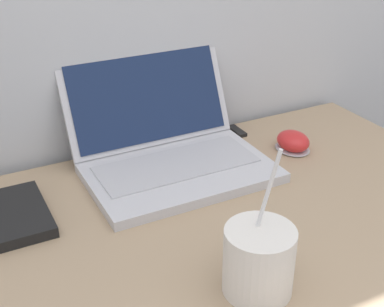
{
  "coord_description": "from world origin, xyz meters",
  "views": [
    {
      "loc": [
        -0.4,
        -0.34,
        1.29
      ],
      "look_at": [
        0.01,
        0.45,
        0.82
      ],
      "focal_mm": 50.0,
      "sensor_mm": 36.0,
      "label": 1
    }
  ],
  "objects_px": {
    "computer_mouse": "(293,142)",
    "usb_stick": "(237,131)",
    "laptop": "(169,146)",
    "drink_cup": "(259,259)"
  },
  "relations": [
    {
      "from": "computer_mouse",
      "to": "usb_stick",
      "type": "distance_m",
      "value": 0.15
    },
    {
      "from": "laptop",
      "to": "computer_mouse",
      "type": "relative_size",
      "value": 4.34
    },
    {
      "from": "laptop",
      "to": "computer_mouse",
      "type": "height_order",
      "value": "laptop"
    },
    {
      "from": "laptop",
      "to": "computer_mouse",
      "type": "xyz_separation_m",
      "value": [
        0.28,
        -0.06,
        -0.03
      ]
    },
    {
      "from": "laptop",
      "to": "usb_stick",
      "type": "bearing_deg",
      "value": 19.15
    },
    {
      "from": "drink_cup",
      "to": "computer_mouse",
      "type": "height_order",
      "value": "drink_cup"
    },
    {
      "from": "usb_stick",
      "to": "computer_mouse",
      "type": "bearing_deg",
      "value": -64.72
    },
    {
      "from": "drink_cup",
      "to": "computer_mouse",
      "type": "xyz_separation_m",
      "value": [
        0.32,
        0.34,
        -0.04
      ]
    },
    {
      "from": "laptop",
      "to": "drink_cup",
      "type": "bearing_deg",
      "value": -96.46
    },
    {
      "from": "usb_stick",
      "to": "drink_cup",
      "type": "bearing_deg",
      "value": -118.47
    }
  ]
}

